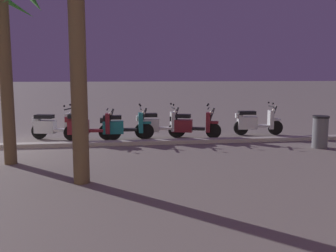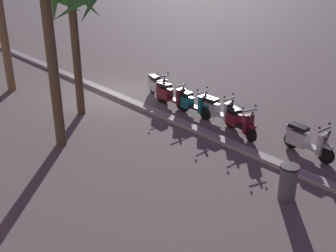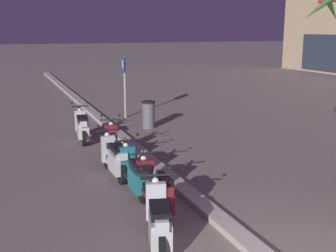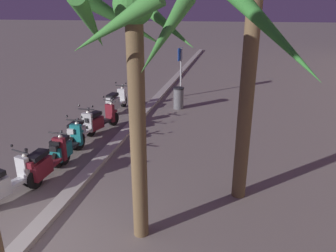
{
  "view_description": "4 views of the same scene",
  "coord_description": "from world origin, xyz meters",
  "px_view_note": "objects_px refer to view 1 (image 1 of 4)",
  "views": [
    {
      "loc": [
        -3.49,
        11.33,
        2.16
      ],
      "look_at": [
        -4.67,
        3.22,
        1.02
      ],
      "focal_mm": 40.04,
      "sensor_mm": 36.0,
      "label": 1
    },
    {
      "loc": [
        -14.17,
        9.58,
        6.04
      ],
      "look_at": [
        -5.56,
        1.72,
        0.89
      ],
      "focal_mm": 45.08,
      "sensor_mm": 36.0,
      "label": 2
    },
    {
      "loc": [
        4.38,
        -3.59,
        3.42
      ],
      "look_at": [
        -4.9,
        0.13,
        1.13
      ],
      "focal_mm": 45.47,
      "sensor_mm": 36.0,
      "label": 3
    },
    {
      "loc": [
        4.12,
        3.63,
        4.26
      ],
      "look_at": [
        -4.68,
        1.76,
        0.94
      ],
      "focal_mm": 34.64,
      "sensor_mm": 36.0,
      "label": 4
    }
  ],
  "objects_px": {
    "scooter_silver_last_in_row": "(254,122)",
    "palm_tree_mid_walkway": "(3,15)",
    "scooter_silver_far_back": "(53,126)",
    "scooter_maroon_mid_rear": "(191,125)",
    "scooter_teal_mid_front": "(122,126)",
    "scooter_maroon_lead_nearest": "(88,126)",
    "litter_bin": "(320,132)",
    "scooter_silver_second_in_line": "(156,125)"
  },
  "relations": [
    {
      "from": "scooter_teal_mid_front",
      "to": "litter_bin",
      "type": "bearing_deg",
      "value": 158.2
    },
    {
      "from": "scooter_maroon_mid_rear",
      "to": "scooter_silver_far_back",
      "type": "bearing_deg",
      "value": -4.68
    },
    {
      "from": "scooter_silver_last_in_row",
      "to": "scooter_maroon_lead_nearest",
      "type": "height_order",
      "value": "scooter_silver_last_in_row"
    },
    {
      "from": "scooter_silver_last_in_row",
      "to": "scooter_silver_far_back",
      "type": "xyz_separation_m",
      "value": [
        6.99,
        -0.1,
        -0.01
      ]
    },
    {
      "from": "scooter_silver_second_in_line",
      "to": "palm_tree_mid_walkway",
      "type": "height_order",
      "value": "palm_tree_mid_walkway"
    },
    {
      "from": "scooter_silver_last_in_row",
      "to": "palm_tree_mid_walkway",
      "type": "distance_m",
      "value": 8.69
    },
    {
      "from": "scooter_teal_mid_front",
      "to": "scooter_maroon_lead_nearest",
      "type": "distance_m",
      "value": 1.12
    },
    {
      "from": "litter_bin",
      "to": "scooter_silver_second_in_line",
      "type": "bearing_deg",
      "value": -27.9
    },
    {
      "from": "litter_bin",
      "to": "palm_tree_mid_walkway",
      "type": "bearing_deg",
      "value": 5.14
    },
    {
      "from": "scooter_silver_last_in_row",
      "to": "scooter_maroon_lead_nearest",
      "type": "bearing_deg",
      "value": 2.7
    },
    {
      "from": "palm_tree_mid_walkway",
      "to": "scooter_silver_far_back",
      "type": "bearing_deg",
      "value": -97.62
    },
    {
      "from": "scooter_maroon_mid_rear",
      "to": "scooter_silver_far_back",
      "type": "relative_size",
      "value": 1.03
    },
    {
      "from": "scooter_maroon_mid_rear",
      "to": "litter_bin",
      "type": "distance_m",
      "value": 4.1
    },
    {
      "from": "scooter_silver_far_back",
      "to": "litter_bin",
      "type": "distance_m",
      "value": 8.45
    },
    {
      "from": "scooter_silver_far_back",
      "to": "palm_tree_mid_walkway",
      "type": "height_order",
      "value": "palm_tree_mid_walkway"
    },
    {
      "from": "scooter_maroon_mid_rear",
      "to": "scooter_teal_mid_front",
      "type": "distance_m",
      "value": 2.32
    },
    {
      "from": "scooter_maroon_lead_nearest",
      "to": "palm_tree_mid_walkway",
      "type": "bearing_deg",
      "value": 61.75
    },
    {
      "from": "scooter_maroon_lead_nearest",
      "to": "scooter_silver_far_back",
      "type": "xyz_separation_m",
      "value": [
        1.17,
        -0.37,
        -0.01
      ]
    },
    {
      "from": "scooter_silver_last_in_row",
      "to": "scooter_teal_mid_front",
      "type": "height_order",
      "value": "same"
    },
    {
      "from": "scooter_maroon_mid_rear",
      "to": "palm_tree_mid_walkway",
      "type": "distance_m",
      "value": 6.64
    },
    {
      "from": "scooter_silver_second_in_line",
      "to": "litter_bin",
      "type": "distance_m",
      "value": 5.18
    },
    {
      "from": "scooter_teal_mid_front",
      "to": "scooter_maroon_lead_nearest",
      "type": "height_order",
      "value": "scooter_teal_mid_front"
    },
    {
      "from": "scooter_silver_last_in_row",
      "to": "scooter_maroon_lead_nearest",
      "type": "xyz_separation_m",
      "value": [
        5.82,
        0.27,
        -0.0
      ]
    },
    {
      "from": "scooter_maroon_mid_rear",
      "to": "palm_tree_mid_walkway",
      "type": "bearing_deg",
      "value": 30.82
    },
    {
      "from": "scooter_teal_mid_front",
      "to": "scooter_silver_last_in_row",
      "type": "bearing_deg",
      "value": -177.1
    },
    {
      "from": "scooter_silver_far_back",
      "to": "scooter_silver_second_in_line",
      "type": "bearing_deg",
      "value": 176.53
    },
    {
      "from": "scooter_teal_mid_front",
      "to": "scooter_maroon_lead_nearest",
      "type": "xyz_separation_m",
      "value": [
        1.12,
        0.04,
        0.02
      ]
    },
    {
      "from": "scooter_silver_last_in_row",
      "to": "scooter_maroon_mid_rear",
      "type": "xyz_separation_m",
      "value": [
        2.38,
        0.28,
        -0.02
      ]
    },
    {
      "from": "scooter_silver_last_in_row",
      "to": "litter_bin",
      "type": "xyz_separation_m",
      "value": [
        -1.04,
        2.53,
        0.02
      ]
    },
    {
      "from": "scooter_silver_second_in_line",
      "to": "scooter_teal_mid_front",
      "type": "xyz_separation_m",
      "value": [
        1.16,
        0.13,
        -0.01
      ]
    },
    {
      "from": "scooter_silver_second_in_line",
      "to": "scooter_maroon_lead_nearest",
      "type": "bearing_deg",
      "value": 4.14
    },
    {
      "from": "scooter_silver_last_in_row",
      "to": "litter_bin",
      "type": "distance_m",
      "value": 2.74
    },
    {
      "from": "scooter_silver_last_in_row",
      "to": "scooter_silver_far_back",
      "type": "relative_size",
      "value": 1.04
    },
    {
      "from": "scooter_silver_second_in_line",
      "to": "scooter_maroon_lead_nearest",
      "type": "xyz_separation_m",
      "value": [
        2.28,
        0.17,
        0.0
      ]
    },
    {
      "from": "scooter_maroon_lead_nearest",
      "to": "litter_bin",
      "type": "bearing_deg",
      "value": 161.77
    },
    {
      "from": "scooter_maroon_lead_nearest",
      "to": "palm_tree_mid_walkway",
      "type": "xyz_separation_m",
      "value": [
        1.62,
        3.02,
        3.04
      ]
    },
    {
      "from": "scooter_teal_mid_front",
      "to": "scooter_maroon_lead_nearest",
      "type": "relative_size",
      "value": 0.98
    },
    {
      "from": "scooter_teal_mid_front",
      "to": "scooter_silver_far_back",
      "type": "bearing_deg",
      "value": -8.41
    },
    {
      "from": "scooter_silver_second_in_line",
      "to": "litter_bin",
      "type": "xyz_separation_m",
      "value": [
        -4.58,
        2.42,
        0.03
      ]
    },
    {
      "from": "scooter_teal_mid_front",
      "to": "scooter_silver_far_back",
      "type": "relative_size",
      "value": 1.08
    },
    {
      "from": "scooter_maroon_mid_rear",
      "to": "palm_tree_mid_walkway",
      "type": "xyz_separation_m",
      "value": [
        5.06,
        3.02,
        3.06
      ]
    },
    {
      "from": "scooter_maroon_mid_rear",
      "to": "scooter_silver_second_in_line",
      "type": "distance_m",
      "value": 1.17
    }
  ]
}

